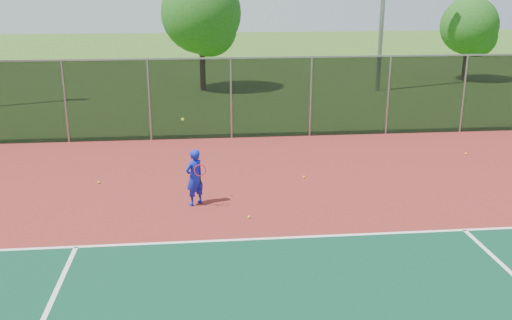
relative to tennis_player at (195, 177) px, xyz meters
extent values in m
plane|color=#315C1A|center=(4.36, -5.32, -0.78)|extent=(120.00, 120.00, 0.00)
cube|color=maroon|center=(4.36, -3.32, -0.77)|extent=(30.00, 20.00, 0.02)
cube|color=white|center=(6.36, -2.32, -0.75)|extent=(22.00, 0.10, 0.00)
cube|color=black|center=(4.36, 6.68, 0.74)|extent=(30.00, 0.04, 3.00)
cube|color=gray|center=(4.36, 6.68, 2.24)|extent=(30.00, 0.06, 0.06)
imported|color=#131FB7|center=(0.00, 0.00, 0.00)|extent=(0.66, 0.63, 1.52)
cylinder|color=black|center=(0.15, -0.25, 0.00)|extent=(0.03, 0.15, 0.27)
torus|color=#A51414|center=(0.15, -0.35, 0.30)|extent=(0.30, 0.13, 0.29)
sphere|color=#D2E51A|center=(-0.25, 0.10, 1.53)|extent=(0.07, 0.07, 0.07)
sphere|color=#D2E51A|center=(9.20, 3.66, -0.73)|extent=(0.07, 0.07, 0.07)
sphere|color=#D2E51A|center=(1.33, -1.08, -0.73)|extent=(0.07, 0.07, 0.07)
sphere|color=#D2E51A|center=(-2.82, 1.93, -0.73)|extent=(0.07, 0.07, 0.07)
sphere|color=#D2E51A|center=(3.25, 1.81, -0.73)|extent=(0.07, 0.07, 0.07)
cylinder|color=#382114|center=(0.42, 16.89, 0.41)|extent=(0.30, 0.30, 2.38)
sphere|color=#194B14|center=(0.42, 16.89, 3.32)|extent=(4.23, 4.23, 4.23)
sphere|color=#194B14|center=(0.82, 16.59, 2.52)|extent=(2.91, 2.91, 2.91)
cylinder|color=#382114|center=(16.01, 18.47, 0.16)|extent=(0.30, 0.30, 1.88)
sphere|color=#194B14|center=(16.01, 18.47, 2.45)|extent=(3.34, 3.34, 3.34)
sphere|color=#194B14|center=(16.41, 18.17, 1.83)|extent=(2.30, 2.30, 2.30)
camera|label=1|loc=(0.18, -14.16, 4.86)|focal=40.00mm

